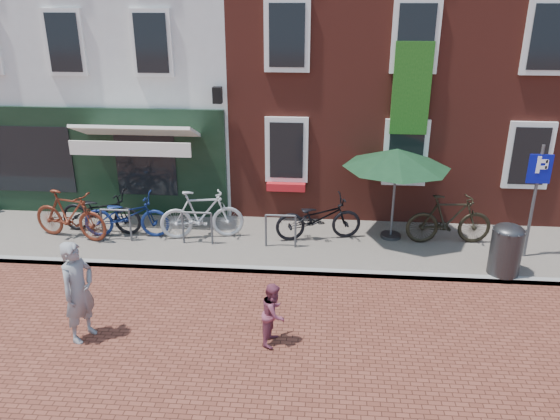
# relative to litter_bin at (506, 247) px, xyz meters

# --- Properties ---
(ground) EXTENTS (80.00, 80.00, 0.00)m
(ground) POSITION_rel_litter_bin_xyz_m (-5.39, -0.30, -0.73)
(ground) COLOR brown
(sidewalk) EXTENTS (24.00, 3.00, 0.10)m
(sidewalk) POSITION_rel_litter_bin_xyz_m (-4.39, 1.20, -0.68)
(sidewalk) COLOR slate
(sidewalk) RESTS_ON ground
(building_stucco) EXTENTS (8.00, 8.00, 9.00)m
(building_stucco) POSITION_rel_litter_bin_xyz_m (-10.39, 6.70, 3.77)
(building_stucco) COLOR silver
(building_stucco) RESTS_ON ground
(building_brick_mid) EXTENTS (6.00, 8.00, 10.00)m
(building_brick_mid) POSITION_rel_litter_bin_xyz_m (-3.39, 6.70, 4.27)
(building_brick_mid) COLOR maroon
(building_brick_mid) RESTS_ON ground
(building_brick_right) EXTENTS (6.00, 8.00, 10.00)m
(building_brick_right) POSITION_rel_litter_bin_xyz_m (2.61, 6.70, 4.27)
(building_brick_right) COLOR maroon
(building_brick_right) RESTS_ON ground
(litter_bin) EXTENTS (0.66, 0.66, 1.21)m
(litter_bin) POSITION_rel_litter_bin_xyz_m (0.00, 0.00, 0.00)
(litter_bin) COLOR #303133
(litter_bin) RESTS_ON sidewalk
(parking_sign) EXTENTS (0.50, 0.07, 2.63)m
(parking_sign) POSITION_rel_litter_bin_xyz_m (0.73, 0.89, 1.08)
(parking_sign) COLOR #4C4C4F
(parking_sign) RESTS_ON sidewalk
(parasol) EXTENTS (2.55, 2.55, 2.36)m
(parasol) POSITION_rel_litter_bin_xyz_m (-2.22, 1.68, 1.49)
(parasol) COLOR #4C4C4F
(parasol) RESTS_ON sidewalk
(woman) EXTENTS (0.65, 0.79, 1.86)m
(woman) POSITION_rel_litter_bin_xyz_m (-8.08, -2.93, 0.21)
(woman) COLOR gray
(woman) RESTS_ON ground
(boy) EXTENTS (0.54, 0.63, 1.15)m
(boy) POSITION_rel_litter_bin_xyz_m (-4.69, -2.78, -0.15)
(boy) COLOR #853B4F
(boy) RESTS_ON ground
(bicycle_0) EXTENTS (2.15, 0.90, 1.10)m
(bicycle_0) POSITION_rel_litter_bin_xyz_m (-9.45, 1.38, -0.07)
(bicycle_0) COLOR black
(bicycle_0) RESTS_ON sidewalk
(bicycle_1) EXTENTS (2.12, 1.04, 1.23)m
(bicycle_1) POSITION_rel_litter_bin_xyz_m (-10.05, 0.95, -0.01)
(bicycle_1) COLOR #582113
(bicycle_1) RESTS_ON sidewalk
(bicycle_2) EXTENTS (2.15, 0.89, 1.10)m
(bicycle_2) POSITION_rel_litter_bin_xyz_m (-8.72, 1.18, -0.07)
(bicycle_2) COLOR navy
(bicycle_2) RESTS_ON sidewalk
(bicycle_3) EXTENTS (2.11, 0.96, 1.23)m
(bicycle_3) POSITION_rel_litter_bin_xyz_m (-6.86, 1.26, -0.01)
(bicycle_3) COLOR #AEAEB0
(bicycle_3) RESTS_ON sidewalk
(bicycle_4) EXTENTS (2.21, 1.17, 1.10)m
(bicycle_4) POSITION_rel_litter_bin_xyz_m (-4.02, 1.44, -0.07)
(bicycle_4) COLOR black
(bicycle_4) RESTS_ON sidewalk
(bicycle_5) EXTENTS (2.08, 0.74, 1.23)m
(bicycle_5) POSITION_rel_litter_bin_xyz_m (-0.91, 1.47, -0.01)
(bicycle_5) COLOR black
(bicycle_5) RESTS_ON sidewalk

